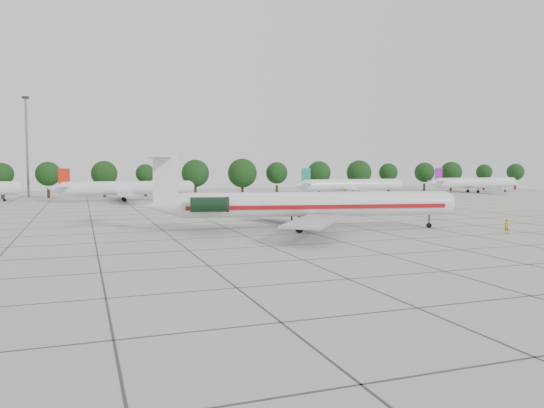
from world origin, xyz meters
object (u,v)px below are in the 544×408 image
object	(u,v)px
bg_airliner_e	(475,183)
floodlight_mast	(27,141)
ground_crew	(506,226)
bg_airliner_c	(127,188)
main_airliner	(300,204)
bg_airliner_d	(352,185)

from	to	relation	value
bg_airliner_e	floodlight_mast	size ratio (longest dim) A/B	1.11
ground_crew	bg_airliner_c	distance (m)	83.57
bg_airliner_c	bg_airliner_e	xyz separation A→B (m)	(101.63, 5.44, 0.00)
bg_airliner_c	floodlight_mast	world-z (taller)	floodlight_mast
main_airliner	bg_airliner_c	bearing A→B (deg)	114.67
ground_crew	bg_airliner_c	xyz separation A→B (m)	(-36.82, 75.00, 2.06)
floodlight_mast	bg_airliner_e	bearing A→B (deg)	-8.81
ground_crew	bg_airliner_c	size ratio (longest dim) A/B	0.06
bg_airliner_c	floodlight_mast	size ratio (longest dim) A/B	1.11
bg_airliner_c	main_airliner	bearing A→B (deg)	-76.64
main_airliner	bg_airliner_e	world-z (taller)	main_airliner
bg_airliner_e	floodlight_mast	distance (m)	126.15
main_airliner	bg_airliner_d	xyz separation A→B (m)	(42.18, 64.82, -0.30)
bg_airliner_c	floodlight_mast	bearing A→B (deg)	132.40
bg_airliner_e	ground_crew	bearing A→B (deg)	-128.86
bg_airliner_c	bg_airliner_e	distance (m)	101.78
main_airliner	bg_airliner_c	world-z (taller)	main_airliner
main_airliner	bg_airliner_c	size ratio (longest dim) A/B	1.36
bg_airliner_d	bg_airliner_e	size ratio (longest dim) A/B	1.00
main_airliner	bg_airliner_d	size ratio (longest dim) A/B	1.36
bg_airliner_c	bg_airliner_e	size ratio (longest dim) A/B	1.00
floodlight_mast	bg_airliner_c	bearing A→B (deg)	-47.60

